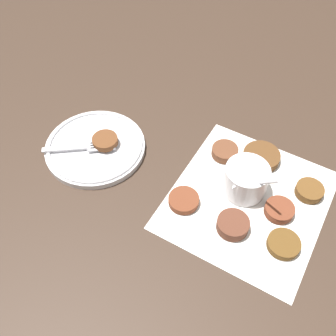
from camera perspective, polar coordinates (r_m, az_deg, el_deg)
name	(u,v)px	position (r m, az deg, el deg)	size (l,w,h in m)	color
ground_plane	(257,196)	(0.82, 12.74, -3.93)	(4.00, 4.00, 0.00)	#38281E
napkin	(248,200)	(0.81, 11.52, -4.57)	(0.37, 0.35, 0.00)	silver
sauce_bowl	(245,181)	(0.80, 11.18, -1.83)	(0.10, 0.12, 0.12)	silver
fritter_0	(279,210)	(0.80, 15.85, -5.86)	(0.06, 0.06, 0.02)	brown
fritter_1	(233,225)	(0.76, 9.40, -8.12)	(0.06, 0.06, 0.02)	#583122
fritter_2	(184,200)	(0.78, 2.30, -4.70)	(0.06, 0.06, 0.01)	brown
fritter_3	(225,151)	(0.86, 8.24, 2.39)	(0.06, 0.06, 0.02)	brown
fritter_4	(261,157)	(0.87, 13.39, 1.62)	(0.08, 0.08, 0.02)	#56361B
fritter_5	(309,191)	(0.84, 19.84, -3.10)	(0.06, 0.06, 0.02)	brown
fritter_6	(284,244)	(0.76, 16.43, -10.53)	(0.06, 0.06, 0.01)	brown
serving_plate	(95,147)	(0.88, -10.51, 3.06)	(0.22, 0.22, 0.02)	silver
fritter_on_plate	(105,141)	(0.87, -9.12, 3.94)	(0.06, 0.06, 0.01)	brown
fork	(87,147)	(0.87, -11.64, 3.07)	(0.13, 0.12, 0.00)	silver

